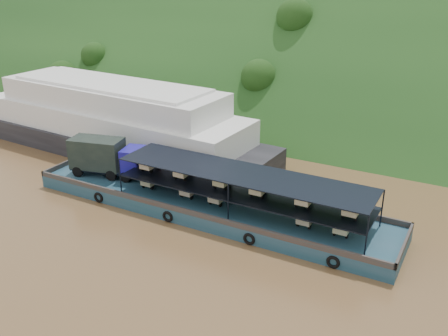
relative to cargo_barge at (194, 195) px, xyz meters
The scene contains 4 objects.
ground 3.72m from the cargo_barge, ahead, with size 160.00×160.00×0.00m, color brown.
hillside 36.28m from the cargo_barge, 84.45° to the left, with size 140.00×28.00×28.00m, color #173A15.
cargo_barge is the anchor object (origin of this frame).
passenger_ferry 19.17m from the cargo_barge, 152.42° to the left, with size 41.63×12.39×8.33m.
Camera 1 is at (19.08, -35.38, 21.36)m, focal length 40.00 mm.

